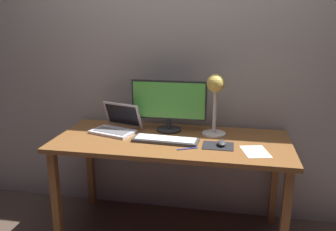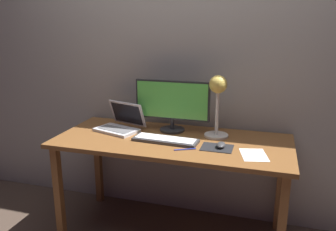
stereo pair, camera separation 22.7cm
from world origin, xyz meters
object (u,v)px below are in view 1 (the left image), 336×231
mouse (222,143)px  keyboard_main (166,140)px  laptop (118,123)px  monitor (169,103)px  desk_lamp (215,94)px  pen (187,149)px

mouse → keyboard_main: bearing=178.1°
laptop → mouse: bearing=-12.8°
mouse → monitor: bearing=147.5°
monitor → desk_lamp: bearing=-6.0°
laptop → mouse: 0.79m
laptop → desk_lamp: 0.74m
laptop → pen: size_ratio=2.63×
monitor → mouse: monitor is taller
monitor → desk_lamp: size_ratio=1.27×
keyboard_main → pen: (0.16, -0.11, -0.01)m
laptop → desk_lamp: size_ratio=0.85×
keyboard_main → monitor: bearing=95.4°
desk_lamp → keyboard_main: bearing=-146.3°
keyboard_main → mouse: bearing=-1.9°
monitor → pen: bearing=-62.3°
keyboard_main → mouse: size_ratio=4.66×
desk_lamp → mouse: size_ratio=4.49×
monitor → mouse: bearing=-32.5°
laptop → desk_lamp: desk_lamp is taller
mouse → laptop: bearing=167.2°
monitor → pen: size_ratio=3.91×
laptop → pen: laptop is taller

